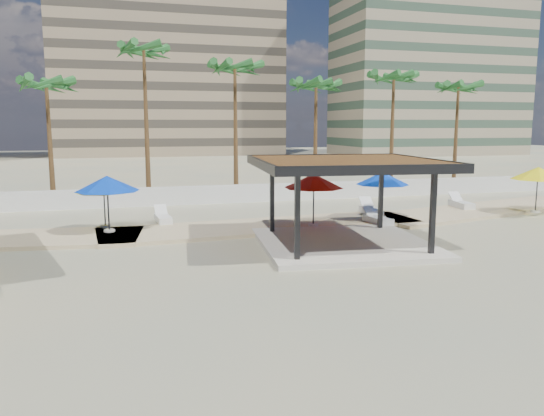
{
  "coord_description": "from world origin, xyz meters",
  "views": [
    {
      "loc": [
        -4.84,
        -18.0,
        5.05
      ],
      "look_at": [
        1.65,
        4.53,
        1.4
      ],
      "focal_mm": 35.0,
      "sensor_mm": 36.0,
      "label": 1
    }
  ],
  "objects_px": {
    "lounger_b": "(377,219)",
    "lounger_c": "(371,210)",
    "umbrella_c": "(314,181)",
    "lounger_d": "(461,204)",
    "lounger_a": "(163,218)",
    "pavilion_central": "(345,194)"
  },
  "relations": [
    {
      "from": "lounger_b",
      "to": "lounger_c",
      "type": "relative_size",
      "value": 0.9
    },
    {
      "from": "umbrella_c",
      "to": "lounger_b",
      "type": "bearing_deg",
      "value": -1.91
    },
    {
      "from": "lounger_c",
      "to": "umbrella_c",
      "type": "bearing_deg",
      "value": 126.98
    },
    {
      "from": "lounger_c",
      "to": "lounger_d",
      "type": "xyz_separation_m",
      "value": [
        6.41,
        0.81,
        -0.01
      ]
    },
    {
      "from": "lounger_b",
      "to": "lounger_c",
      "type": "distance_m",
      "value": 2.75
    },
    {
      "from": "lounger_a",
      "to": "lounger_d",
      "type": "height_order",
      "value": "lounger_d"
    },
    {
      "from": "pavilion_central",
      "to": "lounger_a",
      "type": "xyz_separation_m",
      "value": [
        -6.98,
        6.99,
        -1.84
      ]
    },
    {
      "from": "pavilion_central",
      "to": "umbrella_c",
      "type": "bearing_deg",
      "value": 96.15
    },
    {
      "from": "lounger_b",
      "to": "lounger_d",
      "type": "relative_size",
      "value": 0.92
    },
    {
      "from": "pavilion_central",
      "to": "lounger_c",
      "type": "relative_size",
      "value": 3.47
    },
    {
      "from": "lounger_c",
      "to": "lounger_d",
      "type": "relative_size",
      "value": 1.03
    },
    {
      "from": "lounger_a",
      "to": "lounger_b",
      "type": "height_order",
      "value": "lounger_a"
    },
    {
      "from": "pavilion_central",
      "to": "lounger_b",
      "type": "height_order",
      "value": "pavilion_central"
    },
    {
      "from": "umbrella_c",
      "to": "lounger_b",
      "type": "xyz_separation_m",
      "value": [
        3.4,
        -0.11,
        -2.03
      ]
    },
    {
      "from": "pavilion_central",
      "to": "lounger_a",
      "type": "relative_size",
      "value": 3.89
    },
    {
      "from": "pavilion_central",
      "to": "lounger_c",
      "type": "height_order",
      "value": "pavilion_central"
    },
    {
      "from": "pavilion_central",
      "to": "umbrella_c",
      "type": "relative_size",
      "value": 2.22
    },
    {
      "from": "pavilion_central",
      "to": "lounger_c",
      "type": "bearing_deg",
      "value": 61.13
    },
    {
      "from": "lounger_b",
      "to": "lounger_d",
      "type": "distance_m",
      "value": 8.08
    },
    {
      "from": "umbrella_c",
      "to": "lounger_d",
      "type": "distance_m",
      "value": 11.41
    },
    {
      "from": "pavilion_central",
      "to": "lounger_d",
      "type": "height_order",
      "value": "pavilion_central"
    },
    {
      "from": "lounger_c",
      "to": "pavilion_central",
      "type": "bearing_deg",
      "value": 152.22
    }
  ]
}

